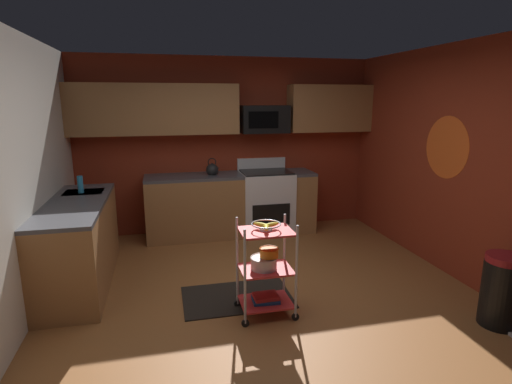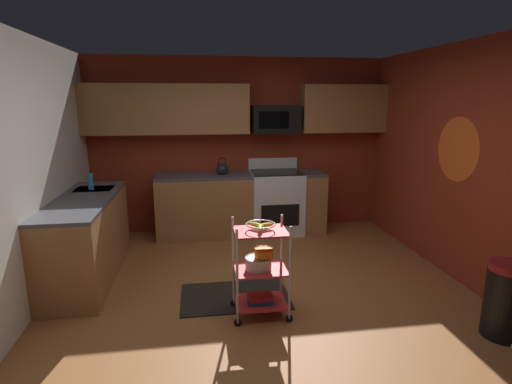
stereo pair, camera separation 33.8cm
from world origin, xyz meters
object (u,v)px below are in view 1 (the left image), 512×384
Objects in this scene: oven_range at (266,201)px; mixing_bowl_large at (264,263)px; trash_can at (502,291)px; fruit_bowl at (266,225)px; mixing_bowl_small at (269,252)px; kettle at (212,170)px; microwave at (264,119)px; dish_soap_bottle at (80,184)px; rolling_cart at (266,269)px; book_stack at (266,298)px.

mixing_bowl_large is at bearing -105.07° from oven_range.
fruit_bowl is at bearing 161.54° from trash_can.
oven_range is 4.37× the size of mixing_bowl_large.
fruit_bowl is 0.41× the size of trash_can.
trash_can reaches higher than mixing_bowl_small.
kettle is 0.40× the size of trash_can.
microwave reaches higher than dish_soap_bottle.
dish_soap_bottle is (-1.85, 1.58, 0.40)m from mixing_bowl_small.
book_stack is at bearing -104.04° from rolling_cart.
dish_soap_bottle is (-1.82, 1.58, 0.57)m from rolling_cart.
trash_can is (1.99, -0.67, 0.17)m from book_stack.
rolling_cart is 5.03× the size of mixing_bowl_small.
dish_soap_bottle reaches higher than mixing_bowl_small.
mixing_bowl_small is at bearing -6.03° from mixing_bowl_large.
rolling_cart is 2.11m from trash_can.
mixing_bowl_large is 0.36m from book_stack.
rolling_cart reaches higher than trash_can.
mixing_bowl_small is 0.70× the size of book_stack.
kettle is at bearing 125.56° from trash_can.
oven_range reaches higher than rolling_cart.
mixing_bowl_large is (-0.64, -2.49, -1.18)m from microwave.
mixing_bowl_large is at bearing -180.00° from fruit_bowl.
rolling_cart is at bearing -104.62° from oven_range.
oven_range is 5.50× the size of dish_soap_bottle.
kettle is at bearing 94.37° from rolling_cart.
mixing_bowl_small is (0.05, -0.01, 0.10)m from mixing_bowl_large.
trash_can is at bearing -18.46° from book_stack.
trash_can is at bearing -54.44° from kettle.
fruit_bowl reaches higher than book_stack.
oven_range is 6.04× the size of mixing_bowl_small.
book_stack is (-0.62, -2.49, -1.54)m from microwave.
microwave reaches higher than trash_can.
fruit_bowl is at bearing 63.43° from book_stack.
trash_can is at bearing -30.45° from dish_soap_bottle.
trash_can reaches higher than book_stack.
oven_range is at bearing 76.07° from mixing_bowl_small.
kettle is (-0.80, -0.00, 0.52)m from oven_range.
microwave reaches higher than kettle.
microwave is 2.57× the size of fruit_bowl.
rolling_cart is 3.47× the size of kettle.
dish_soap_bottle is (-1.80, 1.58, 0.50)m from mixing_bowl_large.
oven_range is at bearing 75.38° from book_stack.
dish_soap_bottle is 0.30× the size of trash_can.
rolling_cart is 0.17m from mixing_bowl_small.
dish_soap_bottle reaches higher than book_stack.
kettle is (-0.18, 2.38, 0.84)m from book_stack.
mixing_bowl_large is (-0.02, -0.00, -0.36)m from fruit_bowl.
mixing_bowl_large is 0.95× the size of kettle.
oven_range is 3.35m from trash_can.
dish_soap_bottle is (-2.44, -0.91, -0.68)m from microwave.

